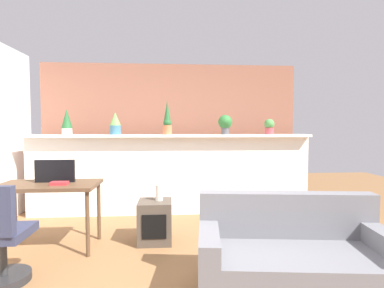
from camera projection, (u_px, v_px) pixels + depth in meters
name	position (u px, v px, depth m)	size (l,w,h in m)	color
ground_plane	(172.00, 275.00, 2.78)	(12.00, 12.00, 0.00)	brown
divider_wall	(171.00, 176.00, 4.73)	(4.45, 0.16, 1.24)	white
plant_shelf	(171.00, 136.00, 4.66)	(4.45, 0.34, 0.04)	white
brick_wall_behind	(171.00, 135.00, 5.30)	(4.45, 0.10, 2.50)	#935B47
potted_plant_0	(67.00, 121.00, 4.55)	(0.16, 0.16, 0.39)	silver
potted_plant_1	(116.00, 123.00, 4.59)	(0.17, 0.17, 0.34)	#386B84
potted_plant_2	(168.00, 120.00, 4.62)	(0.14, 0.14, 0.53)	#C66B42
potted_plant_3	(225.00, 123.00, 4.68)	(0.22, 0.22, 0.31)	#4C4C51
potted_plant_4	(270.00, 126.00, 4.75)	(0.16, 0.16, 0.25)	#B7474C
desk	(49.00, 191.00, 3.36)	(1.10, 0.60, 0.75)	brown
tv_monitor	(55.00, 171.00, 3.43)	(0.45, 0.04, 0.26)	black
side_cube_shelf	(155.00, 221.00, 3.58)	(0.40, 0.41, 0.50)	#4C4238
vase_on_shelf	(160.00, 192.00, 3.60)	(0.09, 0.09, 0.19)	silver
book_on_desk	(60.00, 183.00, 3.28)	(0.18, 0.11, 0.04)	#B22D33
couch	(294.00, 261.00, 2.44)	(1.64, 0.93, 0.80)	slate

